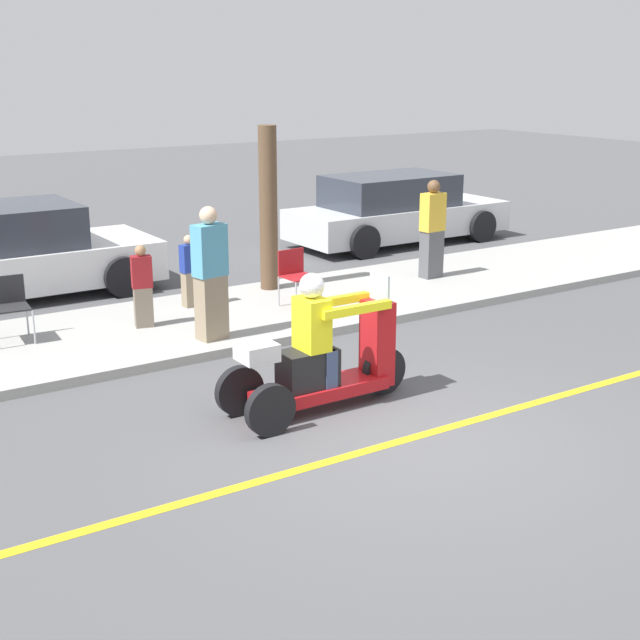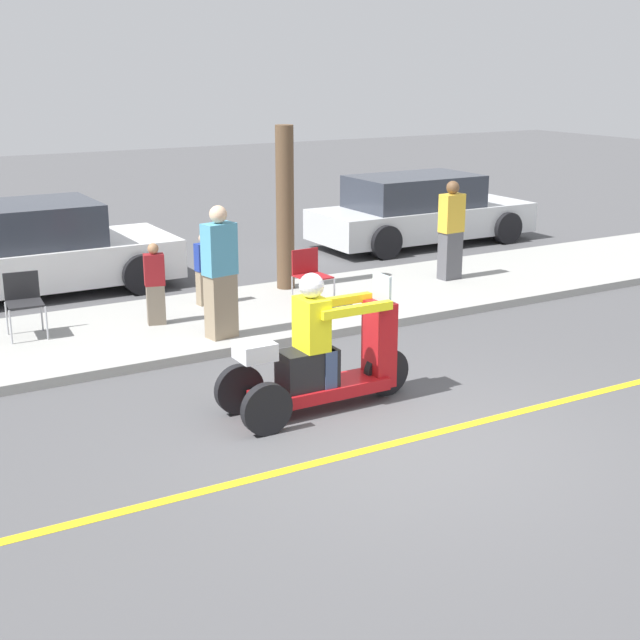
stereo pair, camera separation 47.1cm
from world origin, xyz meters
TOP-DOWN VIEW (x-y plane):
  - ground_plane at (0.00, 0.00)m, footprint 60.00×60.00m
  - lane_stripe at (-0.33, 0.00)m, footprint 24.00×0.12m
  - sidewalk_strip at (0.00, 4.60)m, footprint 28.00×2.80m
  - motorcycle_trike at (-0.31, 1.14)m, footprint 2.17×0.74m
  - spectator_mid_group at (4.22, 4.75)m, footprint 0.40×0.25m
  - spectator_near_curb at (0.12, 5.26)m, footprint 0.27×0.18m
  - spectator_end_of_line at (-0.86, 4.65)m, footprint 0.30×0.22m
  - spectator_far_back at (-0.33, 3.67)m, footprint 0.44×0.31m
  - folding_chair_set_back at (-2.50, 5.02)m, footprint 0.50×0.50m
  - folding_chair_curbside at (1.41, 4.45)m, footprint 0.49×0.49m
  - parked_car_lot_far at (-1.83, 7.71)m, footprint 4.41×2.09m
  - parked_car_lot_right at (5.87, 7.85)m, footprint 4.55×1.94m
  - tree_trunk at (1.61, 5.56)m, footprint 0.28×0.28m

SIDE VIEW (x-z plane):
  - ground_plane at x=0.00m, z-range 0.00..0.00m
  - lane_stripe at x=-0.33m, z-range 0.00..0.01m
  - sidewalk_strip at x=0.00m, z-range 0.00..0.12m
  - motorcycle_trike at x=-0.31m, z-range -0.21..1.29m
  - folding_chair_set_back at x=-2.50m, z-range 0.21..1.03m
  - folding_chair_curbside at x=1.41m, z-range 0.21..1.03m
  - spectator_near_curb at x=0.12m, z-range 0.10..1.15m
  - spectator_end_of_line at x=-0.86m, z-range 0.10..1.22m
  - parked_car_lot_right at x=5.87m, z-range -0.03..1.36m
  - parked_car_lot_far at x=-1.83m, z-range -0.04..1.40m
  - spectator_mid_group at x=4.22m, z-range 0.09..1.70m
  - spectator_far_back at x=-0.33m, z-range 0.09..1.80m
  - tree_trunk at x=1.61m, z-range 0.12..2.64m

